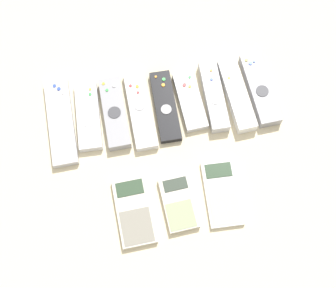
# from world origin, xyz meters

# --- Properties ---
(ground_plane) EXTENTS (3.00, 3.00, 0.00)m
(ground_plane) POSITION_xyz_m (0.00, 0.00, 0.00)
(ground_plane) COLOR beige
(remote_0) EXTENTS (0.06, 0.22, 0.02)m
(remote_0) POSITION_xyz_m (-0.23, 0.13, 0.01)
(remote_0) COLOR #B7B7BC
(remote_0) RESTS_ON ground_plane
(remote_1) EXTENTS (0.06, 0.17, 0.02)m
(remote_1) POSITION_xyz_m (-0.17, 0.14, 0.01)
(remote_1) COLOR silver
(remote_1) RESTS_ON ground_plane
(remote_2) EXTENTS (0.05, 0.18, 0.03)m
(remote_2) POSITION_xyz_m (-0.11, 0.13, 0.01)
(remote_2) COLOR gray
(remote_2) RESTS_ON ground_plane
(remote_3) EXTENTS (0.05, 0.20, 0.02)m
(remote_3) POSITION_xyz_m (-0.05, 0.13, 0.01)
(remote_3) COLOR silver
(remote_3) RESTS_ON ground_plane
(remote_4) EXTENTS (0.05, 0.18, 0.02)m
(remote_4) POSITION_xyz_m (0.01, 0.13, 0.01)
(remote_4) COLOR black
(remote_4) RESTS_ON ground_plane
(remote_5) EXTENTS (0.06, 0.15, 0.02)m
(remote_5) POSITION_xyz_m (0.07, 0.13, 0.01)
(remote_5) COLOR #B7B7BC
(remote_5) RESTS_ON ground_plane
(remote_6) EXTENTS (0.04, 0.18, 0.03)m
(remote_6) POSITION_xyz_m (0.13, 0.13, 0.01)
(remote_6) COLOR #B7B7BC
(remote_6) RESTS_ON ground_plane
(remote_7) EXTENTS (0.06, 0.19, 0.03)m
(remote_7) POSITION_xyz_m (0.18, 0.13, 0.01)
(remote_7) COLOR white
(remote_7) RESTS_ON ground_plane
(remote_8) EXTENTS (0.06, 0.19, 0.03)m
(remote_8) POSITION_xyz_m (0.24, 0.13, 0.01)
(remote_8) COLOR gray
(remote_8) RESTS_ON ground_plane
(calculator_0) EXTENTS (0.08, 0.15, 0.01)m
(calculator_0) POSITION_xyz_m (-0.10, -0.11, 0.01)
(calculator_0) COLOR beige
(calculator_0) RESTS_ON ground_plane
(calculator_1) EXTENTS (0.07, 0.12, 0.02)m
(calculator_1) POSITION_xyz_m (0.00, -0.10, 0.01)
(calculator_1) COLOR beige
(calculator_1) RESTS_ON ground_plane
(calculator_2) EXTENTS (0.08, 0.15, 0.01)m
(calculator_2) POSITION_xyz_m (0.10, -0.10, 0.01)
(calculator_2) COLOR silver
(calculator_2) RESTS_ON ground_plane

